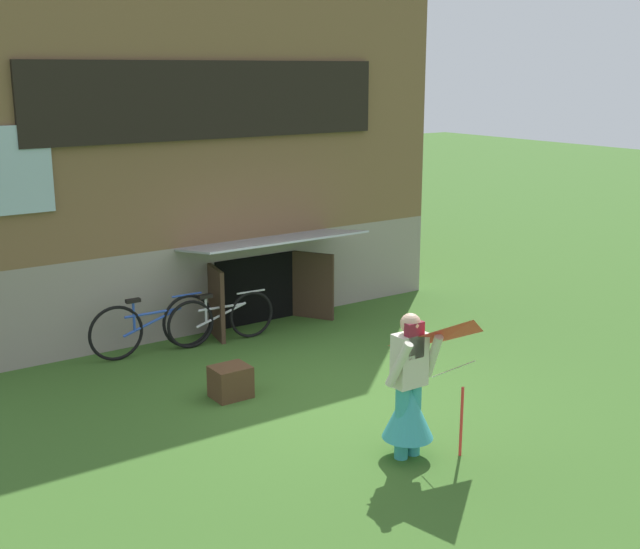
{
  "coord_description": "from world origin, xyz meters",
  "views": [
    {
      "loc": [
        -5.53,
        -7.6,
        3.83
      ],
      "look_at": [
        0.1,
        0.48,
        1.36
      ],
      "focal_mm": 46.41,
      "sensor_mm": 36.0,
      "label": 1
    }
  ],
  "objects_px": {
    "bicycle_silver": "(221,318)",
    "wooden_crate": "(231,382)",
    "kite": "(472,358)",
    "person": "(409,398)",
    "bicycle_blue": "(153,326)"
  },
  "relations": [
    {
      "from": "bicycle_silver",
      "to": "wooden_crate",
      "type": "bearing_deg",
      "value": -111.06
    },
    {
      "from": "kite",
      "to": "bicycle_silver",
      "type": "distance_m",
      "value": 4.86
    },
    {
      "from": "person",
      "to": "wooden_crate",
      "type": "xyz_separation_m",
      "value": [
        -0.72,
        2.39,
        -0.44
      ]
    },
    {
      "from": "kite",
      "to": "bicycle_silver",
      "type": "height_order",
      "value": "kite"
    },
    {
      "from": "wooden_crate",
      "to": "kite",
      "type": "bearing_deg",
      "value": -70.99
    },
    {
      "from": "wooden_crate",
      "to": "person",
      "type": "bearing_deg",
      "value": -73.3
    },
    {
      "from": "person",
      "to": "bicycle_blue",
      "type": "distance_m",
      "value": 4.46
    },
    {
      "from": "bicycle_silver",
      "to": "bicycle_blue",
      "type": "xyz_separation_m",
      "value": [
        -0.99,
        0.13,
        0.03
      ]
    },
    {
      "from": "person",
      "to": "bicycle_silver",
      "type": "relative_size",
      "value": 0.92
    },
    {
      "from": "kite",
      "to": "wooden_crate",
      "type": "distance_m",
      "value": 3.25
    },
    {
      "from": "bicycle_blue",
      "to": "wooden_crate",
      "type": "bearing_deg",
      "value": -84.77
    },
    {
      "from": "person",
      "to": "wooden_crate",
      "type": "distance_m",
      "value": 2.53
    },
    {
      "from": "person",
      "to": "bicycle_silver",
      "type": "distance_m",
      "value": 4.26
    },
    {
      "from": "person",
      "to": "wooden_crate",
      "type": "bearing_deg",
      "value": 123.02
    },
    {
      "from": "person",
      "to": "bicycle_blue",
      "type": "xyz_separation_m",
      "value": [
        -0.83,
        4.37,
        -0.24
      ]
    }
  ]
}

